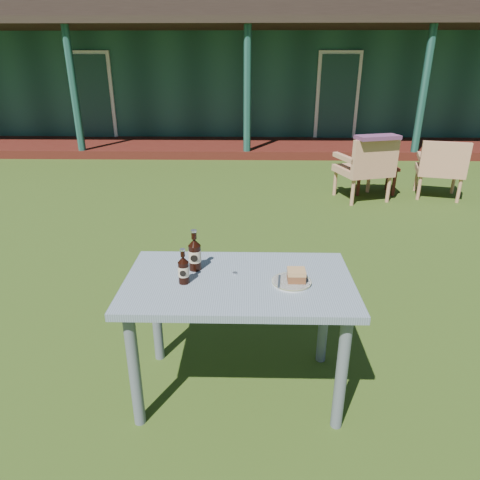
{
  "coord_description": "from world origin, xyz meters",
  "views": [
    {
      "loc": [
        0.05,
        -3.59,
        1.78
      ],
      "look_at": [
        0.0,
        -1.3,
        0.82
      ],
      "focal_mm": 32.0,
      "sensor_mm": 36.0,
      "label": 1
    }
  ],
  "objects_px": {
    "cola_bottle_far": "(184,269)",
    "armchair_left": "(367,166)",
    "cake_slice": "(296,275)",
    "armchair_right": "(441,166)",
    "plate": "(292,282)",
    "cafe_table": "(239,296)",
    "side_table": "(375,170)",
    "cola_bottle_near": "(195,254)"
  },
  "relations": [
    {
      "from": "cafe_table",
      "to": "side_table",
      "type": "distance_m",
      "value": 4.52
    },
    {
      "from": "cola_bottle_near",
      "to": "armchair_left",
      "type": "xyz_separation_m",
      "value": [
        1.87,
        3.62,
        -0.33
      ]
    },
    {
      "from": "cafe_table",
      "to": "cake_slice",
      "type": "xyz_separation_m",
      "value": [
        0.3,
        -0.03,
        0.15
      ]
    },
    {
      "from": "cola_bottle_near",
      "to": "side_table",
      "type": "distance_m",
      "value": 4.53
    },
    {
      "from": "plate",
      "to": "cola_bottle_near",
      "type": "height_order",
      "value": "cola_bottle_near"
    },
    {
      "from": "plate",
      "to": "armchair_right",
      "type": "xyz_separation_m",
      "value": [
        2.41,
        3.9,
        -0.27
      ]
    },
    {
      "from": "cola_bottle_near",
      "to": "side_table",
      "type": "xyz_separation_m",
      "value": [
        2.1,
        3.99,
        -0.47
      ]
    },
    {
      "from": "plate",
      "to": "armchair_left",
      "type": "xyz_separation_m",
      "value": [
        1.36,
        3.77,
        -0.24
      ]
    },
    {
      "from": "armchair_left",
      "to": "armchair_right",
      "type": "distance_m",
      "value": 1.06
    },
    {
      "from": "cola_bottle_far",
      "to": "armchair_left",
      "type": "distance_m",
      "value": 4.24
    },
    {
      "from": "cake_slice",
      "to": "armchair_right",
      "type": "bearing_deg",
      "value": 58.52
    },
    {
      "from": "armchair_right",
      "to": "cola_bottle_near",
      "type": "bearing_deg",
      "value": -127.94
    },
    {
      "from": "armchair_left",
      "to": "armchair_right",
      "type": "bearing_deg",
      "value": 7.14
    },
    {
      "from": "cola_bottle_far",
      "to": "armchair_right",
      "type": "bearing_deg",
      "value": 52.81
    },
    {
      "from": "cafe_table",
      "to": "armchair_right",
      "type": "height_order",
      "value": "armchair_right"
    },
    {
      "from": "plate",
      "to": "side_table",
      "type": "relative_size",
      "value": 0.34
    },
    {
      "from": "cake_slice",
      "to": "plate",
      "type": "bearing_deg",
      "value": -169.46
    },
    {
      "from": "cola_bottle_far",
      "to": "cake_slice",
      "type": "bearing_deg",
      "value": 0.98
    },
    {
      "from": "armchair_left",
      "to": "cola_bottle_far",
      "type": "bearing_deg",
      "value": -116.88
    },
    {
      "from": "side_table",
      "to": "armchair_right",
      "type": "bearing_deg",
      "value": -16.2
    },
    {
      "from": "cola_bottle_far",
      "to": "side_table",
      "type": "distance_m",
      "value": 4.69
    },
    {
      "from": "plate",
      "to": "side_table",
      "type": "height_order",
      "value": "plate"
    },
    {
      "from": "cola_bottle_far",
      "to": "armchair_left",
      "type": "height_order",
      "value": "cola_bottle_far"
    },
    {
      "from": "cafe_table",
      "to": "side_table",
      "type": "relative_size",
      "value": 2.0
    },
    {
      "from": "plate",
      "to": "side_table",
      "type": "distance_m",
      "value": 4.45
    },
    {
      "from": "cake_slice",
      "to": "armchair_left",
      "type": "distance_m",
      "value": 4.01
    },
    {
      "from": "cola_bottle_near",
      "to": "cola_bottle_far",
      "type": "xyz_separation_m",
      "value": [
        -0.04,
        -0.16,
        -0.02
      ]
    },
    {
      "from": "side_table",
      "to": "cake_slice",
      "type": "bearing_deg",
      "value": -110.64
    },
    {
      "from": "armchair_left",
      "to": "armchair_right",
      "type": "relative_size",
      "value": 1.07
    },
    {
      "from": "plate",
      "to": "armchair_left",
      "type": "bearing_deg",
      "value": 70.18
    },
    {
      "from": "plate",
      "to": "armchair_right",
      "type": "distance_m",
      "value": 4.59
    },
    {
      "from": "armchair_left",
      "to": "plate",
      "type": "bearing_deg",
      "value": -109.82
    },
    {
      "from": "cake_slice",
      "to": "cola_bottle_far",
      "type": "xyz_separation_m",
      "value": [
        -0.58,
        -0.01,
        0.03
      ]
    },
    {
      "from": "armchair_left",
      "to": "cafe_table",
      "type": "bearing_deg",
      "value": -113.61
    },
    {
      "from": "armchair_left",
      "to": "cake_slice",
      "type": "bearing_deg",
      "value": -109.53
    },
    {
      "from": "armchair_right",
      "to": "cola_bottle_far",
      "type": "bearing_deg",
      "value": -127.19
    },
    {
      "from": "cola_bottle_far",
      "to": "armchair_right",
      "type": "relative_size",
      "value": 0.24
    },
    {
      "from": "plate",
      "to": "side_table",
      "type": "bearing_deg",
      "value": 69.1
    },
    {
      "from": "side_table",
      "to": "cola_bottle_near",
      "type": "bearing_deg",
      "value": -117.72
    },
    {
      "from": "cola_bottle_far",
      "to": "armchair_right",
      "type": "height_order",
      "value": "cola_bottle_far"
    },
    {
      "from": "cake_slice",
      "to": "cola_bottle_near",
      "type": "bearing_deg",
      "value": 164.85
    },
    {
      "from": "cafe_table",
      "to": "armchair_left",
      "type": "relative_size",
      "value": 1.39
    }
  ]
}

